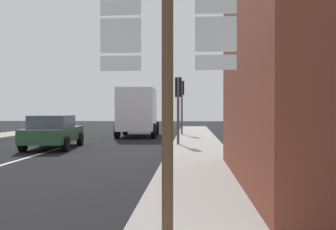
# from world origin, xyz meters

# --- Properties ---
(ground_plane) EXTENTS (80.00, 80.00, 0.00)m
(ground_plane) POSITION_xyz_m (0.00, 10.00, 0.00)
(ground_plane) COLOR black
(sidewalk_right) EXTENTS (2.34, 44.00, 0.14)m
(sidewalk_right) POSITION_xyz_m (6.12, 8.00, 0.07)
(sidewalk_right) COLOR #9E9B96
(sidewalk_right) RESTS_ON ground
(lane_centre_stripe) EXTENTS (0.16, 12.00, 0.01)m
(lane_centre_stripe) POSITION_xyz_m (0.00, 6.00, 0.01)
(lane_centre_stripe) COLOR silver
(lane_centre_stripe) RESTS_ON ground
(sedan_far) EXTENTS (2.27, 4.34, 1.47)m
(sedan_far) POSITION_xyz_m (-0.29, 10.96, 0.76)
(sedan_far) COLOR #2D5133
(sedan_far) RESTS_ON ground
(delivery_truck) EXTENTS (2.65, 5.08, 3.05)m
(delivery_truck) POSITION_xyz_m (2.43, 18.18, 1.65)
(delivery_truck) COLOR silver
(delivery_truck) RESTS_ON ground
(route_sign_post) EXTENTS (1.66, 0.14, 3.20)m
(route_sign_post) POSITION_xyz_m (5.54, -0.22, 1.91)
(route_sign_post) COLOR brown
(route_sign_post) RESTS_ON ground
(traffic_light_near_right) EXTENTS (0.30, 0.49, 3.21)m
(traffic_light_near_right) POSITION_xyz_m (5.25, 11.92, 2.38)
(traffic_light_near_right) COLOR #47474C
(traffic_light_near_right) RESTS_ON ground
(traffic_light_far_right) EXTENTS (0.30, 0.49, 3.59)m
(traffic_light_far_right) POSITION_xyz_m (5.25, 18.56, 2.66)
(traffic_light_far_right) COLOR #47474C
(traffic_light_far_right) RESTS_ON ground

